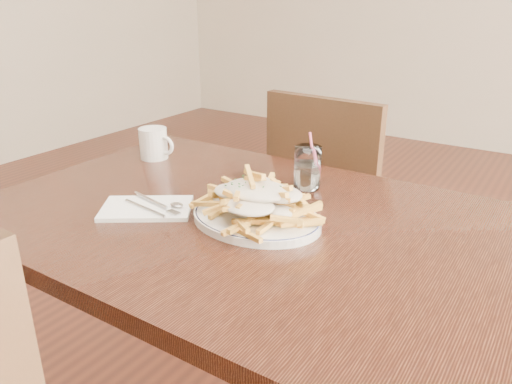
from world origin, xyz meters
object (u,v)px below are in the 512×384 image
Objects in this scene: chair_far at (332,201)px; loaded_fries at (256,196)px; coffee_mug at (154,143)px; fries_plate at (256,218)px; water_glass at (307,170)px; table at (247,247)px.

loaded_fries is at bearing -78.59° from chair_far.
coffee_mug is at bearing 157.05° from loaded_fries.
water_glass reaches higher than fries_plate.
coffee_mug is at bearing 157.55° from table.
table is at bearing 151.24° from fries_plate.
fries_plate is 3.04× the size of coffee_mug.
water_glass is at bearing 91.05° from fries_plate.
chair_far is 2.56× the size of fries_plate.
loaded_fries reaches higher than table.
fries_plate is 0.24m from water_glass.
water_glass reaches higher than table.
chair_far is (-0.11, 0.71, -0.16)m from table.
table is 0.15m from loaded_fries.
chair_far is 7.78× the size of coffee_mug.
chair_far is at bearing 101.41° from fries_plate.
coffee_mug is at bearing 157.05° from fries_plate.
table is 3.96× the size of loaded_fries.
coffee_mug is (-0.49, 0.21, 0.04)m from fries_plate.
chair_far reaches higher than loaded_fries.
coffee_mug is (-0.49, -0.03, -0.00)m from water_glass.
table is at bearing -81.17° from chair_far.
chair_far is 0.79m from fries_plate.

